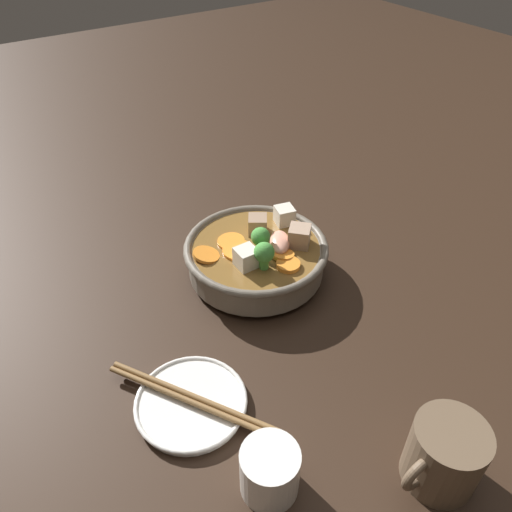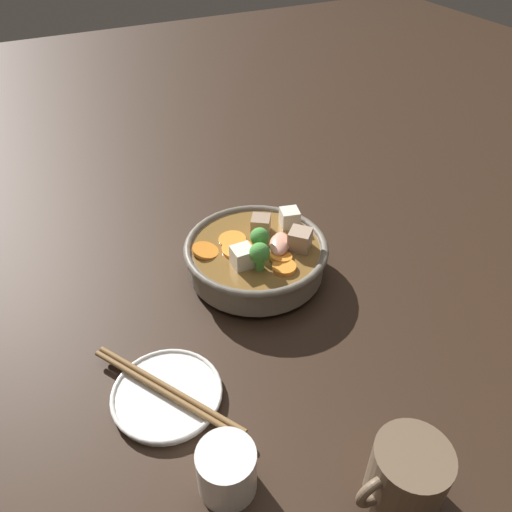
{
  "view_description": "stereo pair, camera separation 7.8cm",
  "coord_description": "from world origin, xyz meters",
  "px_view_note": "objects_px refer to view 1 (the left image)",
  "views": [
    {
      "loc": [
        0.33,
        0.5,
        0.53
      ],
      "look_at": [
        0.0,
        0.0,
        0.04
      ],
      "focal_mm": 35.0,
      "sensor_mm": 36.0,
      "label": 1
    },
    {
      "loc": [
        0.27,
        0.54,
        0.53
      ],
      "look_at": [
        0.0,
        0.0,
        0.04
      ],
      "focal_mm": 35.0,
      "sensor_mm": 36.0,
      "label": 2
    }
  ],
  "objects_px": {
    "dark_mug": "(444,455)",
    "chopsticks_pair": "(190,398)",
    "stirfry_bowl": "(257,255)",
    "side_saucer": "(191,403)",
    "tea_cup": "(270,471)"
  },
  "relations": [
    {
      "from": "dark_mug",
      "to": "chopsticks_pair",
      "type": "relative_size",
      "value": 0.5
    },
    {
      "from": "stirfry_bowl",
      "to": "side_saucer",
      "type": "height_order",
      "value": "stirfry_bowl"
    },
    {
      "from": "stirfry_bowl",
      "to": "dark_mug",
      "type": "distance_m",
      "value": 0.38
    },
    {
      "from": "tea_cup",
      "to": "chopsticks_pair",
      "type": "bearing_deg",
      "value": -80.16
    },
    {
      "from": "stirfry_bowl",
      "to": "dark_mug",
      "type": "bearing_deg",
      "value": 86.61
    },
    {
      "from": "chopsticks_pair",
      "to": "tea_cup",
      "type": "bearing_deg",
      "value": 99.84
    },
    {
      "from": "tea_cup",
      "to": "chopsticks_pair",
      "type": "distance_m",
      "value": 0.14
    },
    {
      "from": "side_saucer",
      "to": "dark_mug",
      "type": "bearing_deg",
      "value": 128.82
    },
    {
      "from": "stirfry_bowl",
      "to": "tea_cup",
      "type": "distance_m",
      "value": 0.34
    },
    {
      "from": "tea_cup",
      "to": "chopsticks_pair",
      "type": "height_order",
      "value": "tea_cup"
    },
    {
      "from": "stirfry_bowl",
      "to": "tea_cup",
      "type": "bearing_deg",
      "value": 58.5
    },
    {
      "from": "dark_mug",
      "to": "chopsticks_pair",
      "type": "height_order",
      "value": "dark_mug"
    },
    {
      "from": "stirfry_bowl",
      "to": "chopsticks_pair",
      "type": "bearing_deg",
      "value": 38.25
    },
    {
      "from": "tea_cup",
      "to": "dark_mug",
      "type": "distance_m",
      "value": 0.18
    },
    {
      "from": "stirfry_bowl",
      "to": "side_saucer",
      "type": "xyz_separation_m",
      "value": [
        0.2,
        0.16,
        -0.03
      ]
    }
  ]
}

